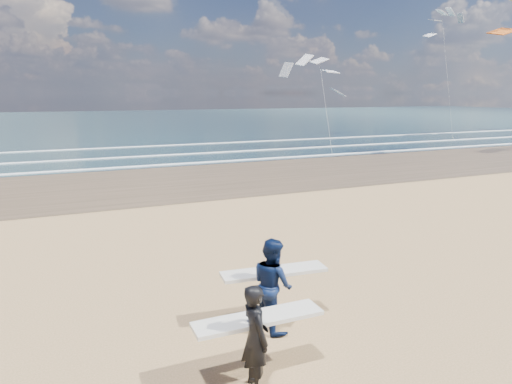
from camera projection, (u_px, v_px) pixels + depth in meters
name	position (u px, v px, depth m)	size (l,w,h in m)	color
wet_sand_strip	(417.00, 161.00, 31.90)	(220.00, 12.00, 0.01)	#4D3D29
ocean	(199.00, 120.00, 80.40)	(220.00, 100.00, 0.02)	#192F37
foam_breakers	(337.00, 145.00, 40.96)	(220.00, 11.70, 0.05)	white
surfer_near	(256.00, 335.00, 7.20)	(2.20, 0.94, 1.76)	black
surfer_far	(273.00, 283.00, 9.02)	(2.24, 1.21, 1.88)	#0B193F
kite_1	(323.00, 90.00, 36.55)	(6.23, 4.79, 8.46)	slate
kite_5	(446.00, 64.00, 48.33)	(5.48, 4.70, 14.18)	slate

